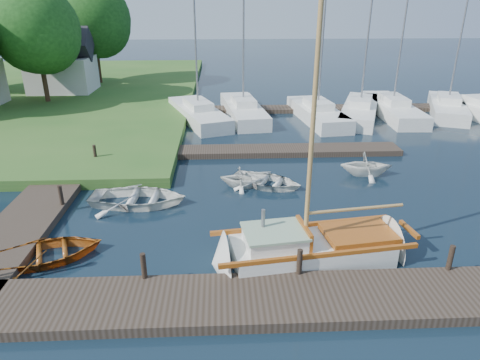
{
  "coord_description": "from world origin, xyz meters",
  "views": [
    {
      "loc": [
        -0.73,
        -15.43,
        7.72
      ],
      "look_at": [
        0.0,
        0.0,
        1.2
      ],
      "focal_mm": 32.0,
      "sensor_mm": 36.0,
      "label": 1
    }
  ],
  "objects_px": {
    "mooring_post_5": "(95,153)",
    "tender_b": "(242,176)",
    "marina_boat_0": "(198,112)",
    "marina_boat_3": "(360,109)",
    "tender_a": "(138,195)",
    "sailboat": "(315,249)",
    "marina_boat_6": "(480,109)",
    "mooring_post_2": "(300,262)",
    "dinghy": "(45,250)",
    "marina_boat_5": "(447,106)",
    "mooring_post_1": "(144,266)",
    "marina_boat_4": "(393,107)",
    "house_c": "(61,66)",
    "tree_7": "(93,18)",
    "mooring_post_4": "(61,195)",
    "marina_boat_1": "(243,109)",
    "tree_3": "(36,28)",
    "marina_boat_2": "(318,112)",
    "mooring_post_3": "(451,258)",
    "tender_c": "(266,179)",
    "tender_d": "(366,163)"
  },
  "relations": [
    {
      "from": "marina_boat_3",
      "to": "marina_boat_4",
      "type": "bearing_deg",
      "value": -59.76
    },
    {
      "from": "mooring_post_2",
      "to": "sailboat",
      "type": "distance_m",
      "value": 1.44
    },
    {
      "from": "sailboat",
      "to": "marina_boat_6",
      "type": "distance_m",
      "value": 23.25
    },
    {
      "from": "tender_a",
      "to": "tender_b",
      "type": "xyz_separation_m",
      "value": [
        4.31,
        1.59,
        0.11
      ]
    },
    {
      "from": "sailboat",
      "to": "tender_b",
      "type": "xyz_separation_m",
      "value": [
        -2.06,
        5.87,
        0.17
      ]
    },
    {
      "from": "marina_boat_2",
      "to": "tree_3",
      "type": "relative_size",
      "value": 1.37
    },
    {
      "from": "marina_boat_5",
      "to": "mooring_post_4",
      "type": "bearing_deg",
      "value": 144.59
    },
    {
      "from": "marina_boat_3",
      "to": "marina_boat_0",
      "type": "bearing_deg",
      "value": 113.3
    },
    {
      "from": "marina_boat_1",
      "to": "marina_boat_5",
      "type": "relative_size",
      "value": 0.92
    },
    {
      "from": "tender_a",
      "to": "marina_boat_0",
      "type": "distance_m",
      "value": 13.28
    },
    {
      "from": "marina_boat_3",
      "to": "marina_boat_6",
      "type": "relative_size",
      "value": 1.2
    },
    {
      "from": "tender_c",
      "to": "tender_d",
      "type": "height_order",
      "value": "tender_d"
    },
    {
      "from": "sailboat",
      "to": "marina_boat_3",
      "type": "height_order",
      "value": "marina_boat_3"
    },
    {
      "from": "mooring_post_3",
      "to": "marina_boat_1",
      "type": "relative_size",
      "value": 0.08
    },
    {
      "from": "marina_boat_1",
      "to": "marina_boat_3",
      "type": "distance_m",
      "value": 8.29
    },
    {
      "from": "mooring_post_5",
      "to": "tender_b",
      "type": "height_order",
      "value": "mooring_post_5"
    },
    {
      "from": "marina_boat_6",
      "to": "mooring_post_4",
      "type": "bearing_deg",
      "value": 111.64
    },
    {
      "from": "marina_boat_5",
      "to": "mooring_post_1",
      "type": "bearing_deg",
      "value": 158.13
    },
    {
      "from": "sailboat",
      "to": "house_c",
      "type": "height_order",
      "value": "sailboat"
    },
    {
      "from": "tree_7",
      "to": "dinghy",
      "type": "bearing_deg",
      "value": -79.23
    },
    {
      "from": "mooring_post_3",
      "to": "dinghy",
      "type": "relative_size",
      "value": 0.23
    },
    {
      "from": "sailboat",
      "to": "marina_boat_5",
      "type": "distance_m",
      "value": 22.9
    },
    {
      "from": "sailboat",
      "to": "mooring_post_4",
      "type": "bearing_deg",
      "value": 149.55
    },
    {
      "from": "house_c",
      "to": "tree_3",
      "type": "bearing_deg",
      "value": -89.97
    },
    {
      "from": "tree_3",
      "to": "tree_7",
      "type": "distance_m",
      "value": 8.26
    },
    {
      "from": "tender_a",
      "to": "marina_boat_6",
      "type": "relative_size",
      "value": 0.36
    },
    {
      "from": "mooring_post_1",
      "to": "sailboat",
      "type": "distance_m",
      "value": 5.38
    },
    {
      "from": "marina_boat_1",
      "to": "dinghy",
      "type": "bearing_deg",
      "value": 150.95
    },
    {
      "from": "sailboat",
      "to": "tender_b",
      "type": "bearing_deg",
      "value": 101.27
    },
    {
      "from": "marina_boat_6",
      "to": "marina_boat_3",
      "type": "bearing_deg",
      "value": 79.76
    },
    {
      "from": "marina_boat_6",
      "to": "tender_a",
      "type": "bearing_deg",
      "value": 113.84
    },
    {
      "from": "tender_a",
      "to": "marina_boat_4",
      "type": "height_order",
      "value": "marina_boat_4"
    },
    {
      "from": "mooring_post_2",
      "to": "dinghy",
      "type": "relative_size",
      "value": 0.23
    },
    {
      "from": "mooring_post_4",
      "to": "marina_boat_4",
      "type": "bearing_deg",
      "value": 37.66
    },
    {
      "from": "sailboat",
      "to": "marina_boat_0",
      "type": "height_order",
      "value": "marina_boat_0"
    },
    {
      "from": "tender_d",
      "to": "house_c",
      "type": "bearing_deg",
      "value": 53.12
    },
    {
      "from": "marina_boat_3",
      "to": "mooring_post_5",
      "type": "bearing_deg",
      "value": 140.34
    },
    {
      "from": "mooring_post_1",
      "to": "mooring_post_4",
      "type": "relative_size",
      "value": 1.0
    },
    {
      "from": "marina_boat_2",
      "to": "marina_boat_4",
      "type": "relative_size",
      "value": 1.09
    },
    {
      "from": "marina_boat_0",
      "to": "marina_boat_3",
      "type": "distance_m",
      "value": 11.45
    },
    {
      "from": "marina_boat_0",
      "to": "marina_boat_3",
      "type": "relative_size",
      "value": 0.8
    },
    {
      "from": "marina_boat_3",
      "to": "mooring_post_2",
      "type": "bearing_deg",
      "value": 179.18
    },
    {
      "from": "mooring_post_2",
      "to": "tender_c",
      "type": "relative_size",
      "value": 0.25
    },
    {
      "from": "marina_boat_6",
      "to": "mooring_post_2",
      "type": "bearing_deg",
      "value": 131.79
    },
    {
      "from": "mooring_post_1",
      "to": "mooring_post_3",
      "type": "distance_m",
      "value": 9.0
    },
    {
      "from": "mooring_post_1",
      "to": "dinghy",
      "type": "relative_size",
      "value": 0.23
    },
    {
      "from": "mooring_post_4",
      "to": "tender_d",
      "type": "height_order",
      "value": "tender_d"
    },
    {
      "from": "sailboat",
      "to": "mooring_post_1",
      "type": "bearing_deg",
      "value": -175.23
    },
    {
      "from": "marina_boat_0",
      "to": "house_c",
      "type": "distance_m",
      "value": 14.58
    },
    {
      "from": "sailboat",
      "to": "marina_boat_2",
      "type": "height_order",
      "value": "marina_boat_2"
    }
  ]
}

